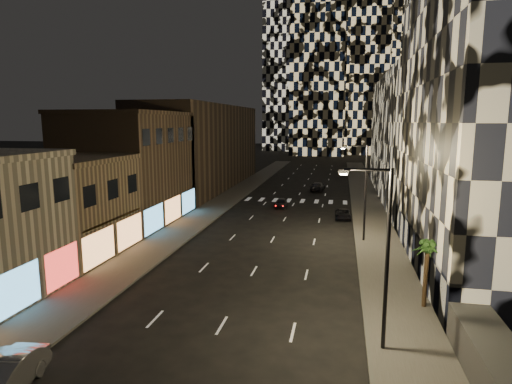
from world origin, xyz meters
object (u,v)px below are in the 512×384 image
at_px(streetlight_near, 383,247).
at_px(car_dark_oncoming, 318,187).
at_px(palm_tree, 427,252).
at_px(car_dark_midlane, 281,203).
at_px(car_dark_rightlane, 343,214).
at_px(car_silver_parked, 2,379).
at_px(streetlight_far, 363,186).

height_order(streetlight_near, car_dark_oncoming, streetlight_near).
distance_m(streetlight_near, palm_tree, 6.61).
bearing_deg(car_dark_midlane, car_dark_rightlane, -36.33).
height_order(streetlight_near, car_dark_midlane, streetlight_near).
relative_size(car_silver_parked, car_dark_rightlane, 1.23).
xyz_separation_m(streetlight_near, car_dark_oncoming, (-5.74, 49.69, -4.65)).
bearing_deg(car_dark_oncoming, streetlight_far, 105.56).
height_order(streetlight_far, car_dark_oncoming, streetlight_far).
bearing_deg(streetlight_near, car_dark_oncoming, 96.59).
xyz_separation_m(car_dark_rightlane, palm_tree, (4.82, -24.00, 3.04)).
relative_size(streetlight_near, streetlight_far, 1.00).
bearing_deg(palm_tree, car_silver_parked, -146.56).
relative_size(streetlight_far, car_dark_midlane, 2.48).
bearing_deg(streetlight_far, car_dark_rightlane, 99.99).
distance_m(car_silver_parked, palm_tree, 22.58).
height_order(car_silver_parked, palm_tree, palm_tree).
height_order(streetlight_near, streetlight_far, same).
relative_size(car_dark_oncoming, palm_tree, 1.17).
distance_m(car_dark_rightlane, palm_tree, 24.67).
distance_m(streetlight_far, palm_tree, 14.91).
bearing_deg(car_silver_parked, car_dark_midlane, 74.26).
distance_m(car_dark_oncoming, car_dark_rightlane, 20.57).
relative_size(streetlight_far, palm_tree, 2.17).
bearing_deg(car_dark_oncoming, car_silver_parked, 84.77).
distance_m(streetlight_near, car_silver_parked, 17.59).
distance_m(streetlight_near, streetlight_far, 20.00).
relative_size(car_silver_parked, palm_tree, 1.14).
bearing_deg(car_dark_midlane, palm_tree, -69.63).
bearing_deg(streetlight_far, palm_tree, -77.73).
bearing_deg(streetlight_near, car_dark_midlane, 105.61).
bearing_deg(palm_tree, streetlight_far, 102.27).
bearing_deg(streetlight_near, car_silver_parked, -156.33).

